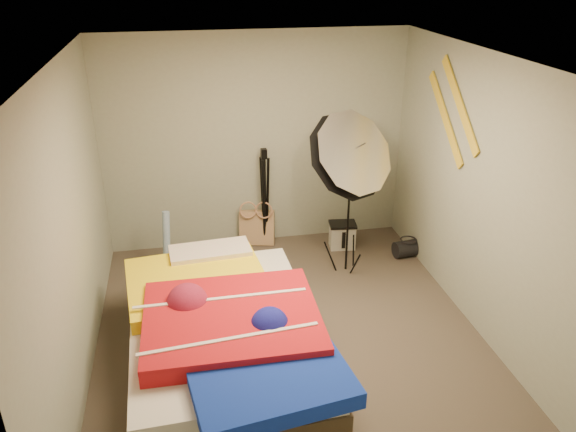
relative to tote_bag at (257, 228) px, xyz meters
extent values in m
plane|color=#4F473B|center=(0.03, -1.90, -0.21)|extent=(4.00, 4.00, 0.00)
plane|color=silver|center=(0.03, -1.90, 2.29)|extent=(4.00, 4.00, 0.00)
plane|color=gray|center=(0.03, 0.10, 1.04)|extent=(3.50, 0.00, 3.50)
plane|color=gray|center=(0.03, -3.90, 1.04)|extent=(3.50, 0.00, 3.50)
plane|color=gray|center=(-1.72, -1.90, 1.04)|extent=(0.00, 4.00, 4.00)
plane|color=gray|center=(1.78, -1.90, 1.04)|extent=(0.00, 4.00, 4.00)
cube|color=tan|center=(0.00, 0.00, 0.00)|extent=(0.45, 0.27, 0.43)
cylinder|color=#4779B4|center=(-1.06, -0.46, 0.14)|extent=(0.15, 0.22, 0.70)
cube|color=beige|center=(0.99, -0.30, -0.06)|extent=(0.32, 0.24, 0.29)
cylinder|color=black|center=(1.68, -0.67, -0.11)|extent=(0.34, 0.23, 0.20)
cube|color=gold|center=(1.76, -1.30, 1.74)|extent=(0.02, 0.91, 0.78)
cube|color=gold|center=(1.76, -1.05, 1.54)|extent=(0.02, 0.91, 0.78)
cube|color=#463826|center=(-0.59, -2.18, -0.07)|extent=(1.62, 2.25, 0.29)
cube|color=silver|center=(-0.59, -2.18, 0.18)|extent=(1.57, 2.21, 0.20)
cube|color=yellow|center=(-0.78, -1.69, 0.32)|extent=(1.31, 1.18, 0.15)
cube|color=red|center=(-0.53, -2.34, 0.34)|extent=(1.40, 1.18, 0.18)
cube|color=#122FB3|center=(-0.34, -2.99, 0.31)|extent=(1.21, 1.03, 0.13)
cube|color=#EAA4C0|center=(-0.63, -1.24, 0.36)|extent=(0.79, 0.41, 0.15)
cylinder|color=black|center=(0.89, -0.81, 0.54)|extent=(0.03, 0.03, 1.49)
cube|color=black|center=(0.89, -0.81, 1.23)|extent=(0.07, 0.07, 0.09)
cone|color=silver|center=(0.79, -0.98, 1.19)|extent=(0.98, 0.98, 1.09)
cylinder|color=black|center=(0.09, -0.06, 0.34)|extent=(0.04, 0.04, 1.11)
cube|color=black|center=(0.09, -0.06, 0.96)|extent=(0.07, 0.07, 0.11)
camera|label=1|loc=(-0.80, -6.06, 3.01)|focal=35.00mm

